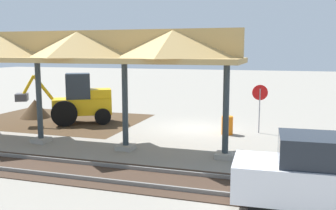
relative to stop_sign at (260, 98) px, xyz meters
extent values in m
plane|color=gray|center=(3.32, -0.11, -1.74)|extent=(120.00, 120.00, 0.00)
cube|color=#42301E|center=(11.53, 0.00, -1.74)|extent=(9.66, 7.00, 0.01)
cube|color=#9E998E|center=(0.94, 4.86, -1.64)|extent=(0.70, 0.70, 0.20)
cylinder|color=#2D383D|center=(0.94, 4.86, 0.06)|extent=(0.24, 0.24, 3.60)
cube|color=#9E998E|center=(5.06, 4.86, -1.64)|extent=(0.70, 0.70, 0.20)
cylinder|color=#2D383D|center=(5.06, 4.86, 0.06)|extent=(0.24, 0.24, 3.60)
cube|color=#9E998E|center=(9.18, 4.86, -1.64)|extent=(0.70, 0.70, 0.20)
cylinder|color=#2D383D|center=(9.18, 4.86, 0.06)|extent=(0.24, 0.24, 3.60)
cube|color=tan|center=(9.18, 4.86, 1.96)|extent=(17.70, 3.20, 0.20)
cube|color=tan|center=(9.18, 4.86, 2.61)|extent=(17.70, 0.20, 1.10)
pyramid|color=tan|center=(3.00, 4.86, 2.61)|extent=(3.71, 3.20, 1.10)
pyramid|color=tan|center=(7.12, 4.86, 2.61)|extent=(3.71, 3.20, 1.10)
cube|color=slate|center=(3.32, 7.28, -1.67)|extent=(60.00, 0.08, 0.15)
cube|color=slate|center=(3.32, 8.71, -1.67)|extent=(60.00, 0.08, 0.15)
cube|color=#38281E|center=(3.32, 8.00, -1.73)|extent=(60.00, 2.58, 0.03)
cylinder|color=gray|center=(0.00, 0.00, -0.63)|extent=(0.06, 0.06, 2.22)
cylinder|color=red|center=(0.00, 0.00, 0.29)|extent=(0.75, 0.17, 0.76)
cube|color=#EAB214|center=(9.69, 0.33, -0.77)|extent=(3.42, 2.73, 0.90)
cube|color=#1E262D|center=(9.87, 0.43, 0.38)|extent=(1.71, 1.66, 1.40)
cube|color=#EAB214|center=(8.81, -0.18, -0.07)|extent=(1.54, 1.52, 0.50)
cylinder|color=black|center=(10.88, 0.19, -1.04)|extent=(1.36, 0.96, 1.40)
cylinder|color=black|center=(10.17, 1.43, -1.04)|extent=(1.36, 0.96, 1.40)
cylinder|color=black|center=(9.08, -0.78, -1.29)|extent=(0.93, 0.71, 0.90)
cylinder|color=black|center=(8.43, 0.35, -1.29)|extent=(0.93, 0.71, 0.90)
cylinder|color=#EAB214|center=(11.48, 1.36, 0.33)|extent=(1.01, 0.69, 1.41)
cylinder|color=#EAB214|center=(12.16, 1.76, 0.41)|extent=(0.78, 0.54, 1.24)
cube|color=#47474C|center=(12.46, 1.93, -0.17)|extent=(0.92, 0.99, 0.40)
cone|color=#42301E|center=(13.36, -0.33, -1.74)|extent=(3.69, 3.69, 2.24)
cube|color=silver|center=(-2.02, 8.94, -0.97)|extent=(4.28, 1.94, 0.95)
cube|color=#1E232B|center=(-2.23, 8.93, -0.13)|extent=(2.42, 1.65, 0.73)
cylinder|color=black|center=(-0.67, 9.73, -1.44)|extent=(0.61, 0.23, 0.60)
cylinder|color=black|center=(-0.60, 8.27, -1.44)|extent=(0.61, 0.23, 0.60)
cylinder|color=orange|center=(1.46, 0.76, -1.29)|extent=(0.56, 0.56, 0.90)
camera|label=1|loc=(-1.12, 18.77, 2.35)|focal=40.00mm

